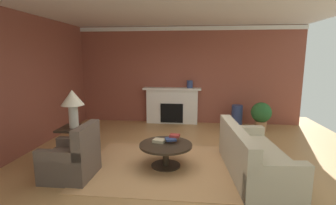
% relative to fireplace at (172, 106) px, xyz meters
% --- Properties ---
extents(ground_plane, '(8.52, 8.52, 0.00)m').
position_rel_fireplace_xyz_m(ground_plane, '(0.35, -2.96, -0.54)').
color(ground_plane, tan).
extents(wall_fireplace, '(7.15, 0.12, 3.01)m').
position_rel_fireplace_xyz_m(wall_fireplace, '(0.35, 0.21, 0.97)').
color(wall_fireplace, brown).
rests_on(wall_fireplace, ground_plane).
extents(wall_window, '(0.12, 6.82, 3.01)m').
position_rel_fireplace_xyz_m(wall_window, '(-2.99, -2.66, 0.97)').
color(wall_window, brown).
rests_on(wall_window, ground_plane).
extents(ceiling_panel, '(7.15, 6.82, 0.06)m').
position_rel_fireplace_xyz_m(ceiling_panel, '(0.35, -2.66, 2.50)').
color(ceiling_panel, white).
extents(crown_moulding, '(7.15, 0.08, 0.12)m').
position_rel_fireplace_xyz_m(crown_moulding, '(0.35, 0.13, 2.39)').
color(crown_moulding, white).
extents(area_rug, '(3.01, 2.36, 0.01)m').
position_rel_fireplace_xyz_m(area_rug, '(0.17, -3.26, -0.53)').
color(area_rug, tan).
rests_on(area_rug, ground_plane).
extents(fireplace, '(1.80, 0.35, 1.13)m').
position_rel_fireplace_xyz_m(fireplace, '(0.00, 0.00, 0.00)').
color(fireplace, white).
rests_on(fireplace, ground_plane).
extents(sofa, '(1.06, 2.17, 0.85)m').
position_rel_fireplace_xyz_m(sofa, '(1.75, -3.40, -0.24)').
color(sofa, '#BCB299').
rests_on(sofa, ground_plane).
extents(armchair_near_window, '(0.81, 0.81, 0.95)m').
position_rel_fireplace_xyz_m(armchair_near_window, '(-1.39, -3.85, -0.23)').
color(armchair_near_window, brown).
rests_on(armchair_near_window, ground_plane).
extents(coffee_table, '(1.00, 1.00, 0.45)m').
position_rel_fireplace_xyz_m(coffee_table, '(0.17, -3.26, -0.20)').
color(coffee_table, '#2D2319').
rests_on(coffee_table, ground_plane).
extents(side_table, '(0.56, 0.56, 0.70)m').
position_rel_fireplace_xyz_m(side_table, '(-1.65, -3.19, -0.14)').
color(side_table, '#2D2319').
rests_on(side_table, ground_plane).
extents(table_lamp, '(0.44, 0.44, 0.75)m').
position_rel_fireplace_xyz_m(table_lamp, '(-1.65, -3.19, 0.69)').
color(table_lamp, beige).
rests_on(table_lamp, side_table).
extents(vase_tall_corner, '(0.32, 0.32, 0.67)m').
position_rel_fireplace_xyz_m(vase_tall_corner, '(1.96, -0.30, -0.20)').
color(vase_tall_corner, navy).
rests_on(vase_tall_corner, ground_plane).
extents(vase_mantel_right, '(0.18, 0.18, 0.24)m').
position_rel_fireplace_xyz_m(vase_mantel_right, '(0.55, -0.05, 0.71)').
color(vase_mantel_right, navy).
rests_on(vase_mantel_right, fireplace).
extents(book_red_cover, '(0.26, 0.23, 0.06)m').
position_rel_fireplace_xyz_m(book_red_cover, '(0.03, -3.16, -0.06)').
color(book_red_cover, tan).
rests_on(book_red_cover, coffee_table).
extents(book_art_folio, '(0.24, 0.23, 0.04)m').
position_rel_fireplace_xyz_m(book_art_folio, '(0.26, -3.19, -0.02)').
color(book_art_folio, navy).
rests_on(book_art_folio, coffee_table).
extents(book_small_novel, '(0.20, 0.17, 0.05)m').
position_rel_fireplace_xyz_m(book_small_novel, '(0.33, -3.09, 0.03)').
color(book_small_novel, maroon).
rests_on(book_small_novel, coffee_table).
extents(potted_plant, '(0.56, 0.56, 0.83)m').
position_rel_fireplace_xyz_m(potted_plant, '(2.56, -0.66, -0.05)').
color(potted_plant, '#A8754C').
rests_on(potted_plant, ground_plane).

